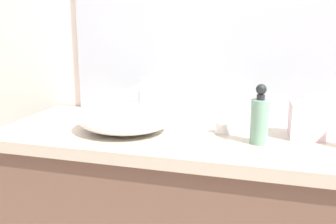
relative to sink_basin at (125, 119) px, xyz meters
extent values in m
cube|color=silver|center=(0.43, 0.38, 0.37)|extent=(6.00, 0.06, 2.60)
cube|color=#B8AD98|center=(0.33, 0.05, -0.07)|extent=(1.65, 0.58, 0.04)
cube|color=#B2BCC6|center=(0.33, 0.34, 0.42)|extent=(1.40, 0.01, 0.95)
ellipsoid|color=white|center=(0.00, 0.00, 0.00)|extent=(0.36, 0.33, 0.10)
cylinder|color=silver|center=(0.00, 0.20, 0.03)|extent=(0.03, 0.03, 0.15)
cylinder|color=silver|center=(0.00, 0.14, 0.09)|extent=(0.03, 0.10, 0.03)
sphere|color=silver|center=(0.00, 0.21, 0.12)|extent=(0.03, 0.03, 0.03)
cylinder|color=gray|center=(0.50, -0.01, 0.03)|extent=(0.06, 0.06, 0.15)
cylinder|color=#222327|center=(0.50, -0.01, 0.11)|extent=(0.03, 0.03, 0.02)
sphere|color=black|center=(0.50, -0.01, 0.14)|extent=(0.04, 0.04, 0.04)
cylinder|color=#212629|center=(0.50, -0.03, 0.14)|extent=(0.02, 0.02, 0.02)
cube|color=silver|center=(0.66, 0.11, 0.01)|extent=(0.13, 0.13, 0.13)
cone|color=white|center=(0.66, 0.11, 0.10)|extent=(0.07, 0.07, 0.04)
cylinder|color=silver|center=(0.37, 0.08, -0.03)|extent=(0.06, 0.06, 0.04)
camera|label=1|loc=(0.57, -1.34, 0.37)|focal=41.86mm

